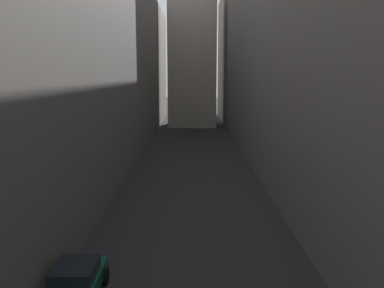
# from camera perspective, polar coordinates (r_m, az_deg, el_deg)

# --- Properties ---
(ground_plane) EXTENTS (264.00, 264.00, 0.00)m
(ground_plane) POSITION_cam_1_polar(r_m,az_deg,el_deg) (39.22, -0.01, -3.53)
(ground_plane) COLOR #232326
(building_block_left) EXTENTS (12.25, 108.00, 20.13)m
(building_block_left) POSITION_cam_1_polar(r_m,az_deg,el_deg) (41.95, -16.39, 10.76)
(building_block_left) COLOR slate
(building_block_left) RESTS_ON ground
(building_block_right) EXTENTS (14.32, 108.00, 22.95)m
(building_block_right) POSITION_cam_1_polar(r_m,az_deg,el_deg) (42.33, 17.84, 12.60)
(building_block_right) COLOR slate
(building_block_right) RESTS_ON ground
(parked_car_left_far) EXTENTS (1.88, 4.30, 1.46)m
(parked_car_left_far) POSITION_cam_1_polar(r_m,az_deg,el_deg) (17.80, -14.99, -17.14)
(parked_car_left_far) COLOR #05472D
(parked_car_left_far) RESTS_ON ground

